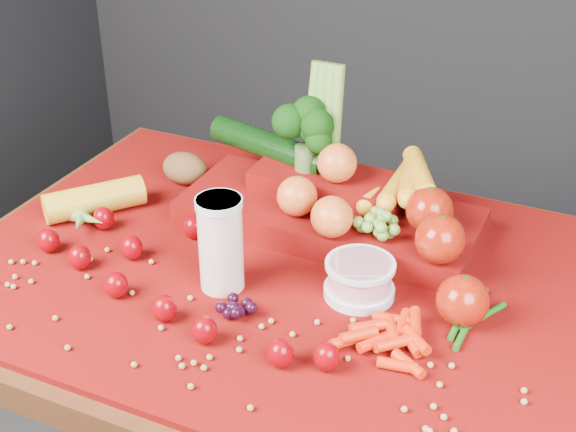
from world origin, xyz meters
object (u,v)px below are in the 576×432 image
at_px(table, 283,320).
at_px(milk_glass, 221,240).
at_px(yogurt_bowl, 360,278).
at_px(produce_mound, 342,200).

height_order(table, milk_glass, milk_glass).
distance_m(table, yogurt_bowl, 0.20).
height_order(milk_glass, yogurt_bowl, milk_glass).
height_order(yogurt_bowl, produce_mound, produce_mound).
bearing_deg(produce_mound, yogurt_bowl, -60.36).
bearing_deg(milk_glass, table, 52.65).
bearing_deg(yogurt_bowl, table, 172.33).
bearing_deg(produce_mound, table, -104.90).
relative_size(table, produce_mound, 1.80).
distance_m(milk_glass, produce_mound, 0.26).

